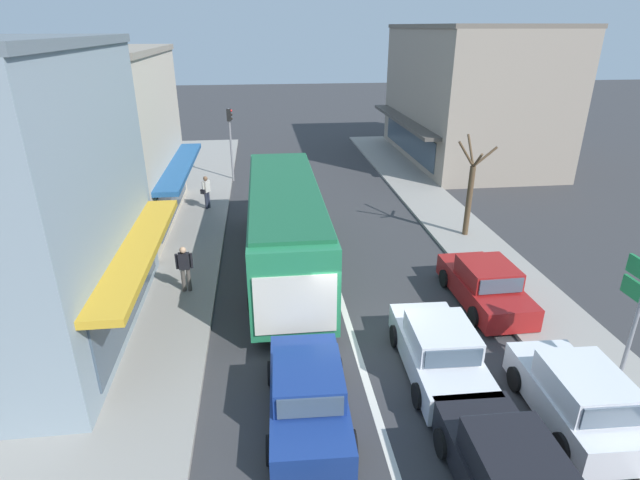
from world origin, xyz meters
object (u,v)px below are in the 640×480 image
at_px(parked_hatchback_kerb_front, 576,397).
at_px(pedestrian_with_handbag_near, 206,190).
at_px(sedan_adjacent_lane_trail, 511,478).
at_px(pedestrian_browsing_midblock, 185,266).
at_px(parked_sedan_kerb_second, 485,285).
at_px(sedan_adjacent_lane_lead, 439,351).
at_px(traffic_light_downstreet, 230,133).
at_px(street_tree_right, 470,193).
at_px(sedan_queue_gap_filler, 308,395).
at_px(city_bus, 285,222).

height_order(parked_hatchback_kerb_front, pedestrian_with_handbag_near, pedestrian_with_handbag_near).
xyz_separation_m(sedan_adjacent_lane_trail, pedestrian_with_handbag_near, (-7.13, 17.52, 0.40)).
bearing_deg(pedestrian_browsing_midblock, parked_sedan_kerb_second, -10.24).
relative_size(sedan_adjacent_lane_lead, sedan_adjacent_lane_trail, 1.01).
bearing_deg(parked_hatchback_kerb_front, sedan_adjacent_lane_lead, 139.63).
bearing_deg(sedan_adjacent_lane_trail, parked_sedan_kerb_second, 69.64).
xyz_separation_m(traffic_light_downstreet, street_tree_right, (10.37, -9.84, -0.85)).
distance_m(street_tree_right, pedestrian_browsing_midblock, 12.04).
relative_size(sedan_queue_gap_filler, pedestrian_with_handbag_near, 2.61).
height_order(traffic_light_downstreet, street_tree_right, street_tree_right).
height_order(parked_sedan_kerb_second, pedestrian_with_handbag_near, pedestrian_with_handbag_near).
distance_m(sedan_adjacent_lane_trail, pedestrian_browsing_midblock, 11.53).
xyz_separation_m(sedan_queue_gap_filler, street_tree_right, (7.86, 10.08, 1.34)).
height_order(traffic_light_downstreet, pedestrian_browsing_midblock, traffic_light_downstreet).
relative_size(sedan_adjacent_lane_trail, parked_sedan_kerb_second, 1.00).
bearing_deg(city_bus, sedan_adjacent_lane_lead, -61.56).
height_order(city_bus, sedan_adjacent_lane_lead, city_bus).
distance_m(sedan_queue_gap_filler, traffic_light_downstreet, 20.20).
xyz_separation_m(parked_sedan_kerb_second, pedestrian_with_handbag_near, (-9.84, 10.22, 0.40)).
relative_size(city_bus, pedestrian_browsing_midblock, 6.67).
height_order(sedan_adjacent_lane_trail, parked_hatchback_kerb_front, parked_hatchback_kerb_front).
height_order(sedan_adjacent_lane_lead, pedestrian_browsing_midblock, pedestrian_browsing_midblock).
bearing_deg(pedestrian_with_handbag_near, street_tree_right, -22.30).
bearing_deg(street_tree_right, sedan_adjacent_lane_trail, -108.51).
distance_m(sedan_queue_gap_filler, pedestrian_with_handbag_near, 15.19).
xyz_separation_m(traffic_light_downstreet, pedestrian_browsing_midblock, (-1.03, -13.60, -1.79)).
distance_m(traffic_light_downstreet, pedestrian_with_handbag_near, 5.56).
xyz_separation_m(pedestrian_with_handbag_near, pedestrian_browsing_midblock, (0.03, -8.45, -0.00)).
xyz_separation_m(sedan_adjacent_lane_lead, parked_sedan_kerb_second, (2.71, 3.29, 0.00)).
bearing_deg(pedestrian_browsing_midblock, city_bus, 24.99).
distance_m(parked_sedan_kerb_second, traffic_light_downstreet, 17.84).
bearing_deg(pedestrian_browsing_midblock, pedestrian_with_handbag_near, 90.19).
xyz_separation_m(sedan_adjacent_lane_lead, pedestrian_browsing_midblock, (-7.10, 5.06, 0.40)).
height_order(sedan_queue_gap_filler, pedestrian_with_handbag_near, pedestrian_with_handbag_near).
bearing_deg(parked_sedan_kerb_second, parked_hatchback_kerb_front, -92.27).
bearing_deg(sedan_adjacent_lane_trail, pedestrian_browsing_midblock, 128.04).
distance_m(sedan_queue_gap_filler, sedan_adjacent_lane_lead, 3.78).
bearing_deg(sedan_adjacent_lane_trail, sedan_queue_gap_filler, 142.29).
relative_size(city_bus, sedan_adjacent_lane_lead, 2.55).
distance_m(traffic_light_downstreet, pedestrian_browsing_midblock, 13.76).
relative_size(sedan_adjacent_lane_lead, pedestrian_browsing_midblock, 2.61).
height_order(pedestrian_with_handbag_near, pedestrian_browsing_midblock, same).
bearing_deg(traffic_light_downstreet, sedan_adjacent_lane_trail, -75.00).
xyz_separation_m(city_bus, pedestrian_browsing_midblock, (-3.48, -1.62, -0.81)).
height_order(city_bus, parked_hatchback_kerb_front, city_bus).
xyz_separation_m(city_bus, street_tree_right, (7.92, 2.14, 0.12)).
xyz_separation_m(parked_sedan_kerb_second, traffic_light_downstreet, (-8.78, 15.38, 2.19)).
height_order(sedan_adjacent_lane_lead, pedestrian_with_handbag_near, pedestrian_with_handbag_near).
bearing_deg(pedestrian_browsing_midblock, parked_hatchback_kerb_front, -36.82).
bearing_deg(sedan_adjacent_lane_lead, pedestrian_with_handbag_near, 117.82).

